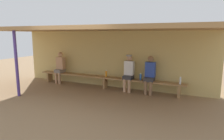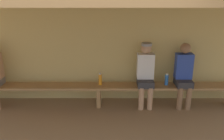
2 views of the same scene
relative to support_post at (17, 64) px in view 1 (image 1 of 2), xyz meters
name	(u,v)px [view 1 (image 1 of 2)]	position (x,y,z in m)	size (l,w,h in m)	color
ground_plane	(84,100)	(2.25, 0.55, -1.10)	(24.00, 24.00, 0.00)	#8C6D4C
back_wall	(110,59)	(2.25, 2.55, 0.00)	(8.00, 0.20, 2.20)	tan
dugout_roof	(93,29)	(2.25, 1.25, 1.16)	(8.00, 2.80, 0.12)	#9E7547
support_post	(17,64)	(0.00, 0.00, 0.00)	(0.10, 0.10, 2.20)	#4C388C
bench	(105,79)	(2.25, 2.10, -0.71)	(6.00, 0.36, 0.46)	#9E7547
player_with_sunglasses	(60,66)	(0.09, 2.10, -0.37)	(0.34, 0.42, 1.34)	slate
player_in_blue	(129,71)	(3.21, 2.10, -0.35)	(0.34, 0.42, 1.34)	#333338
player_middle	(150,73)	(3.99, 2.10, -0.37)	(0.34, 0.42, 1.34)	#333338
water_bottle_green	(180,81)	(5.02, 2.05, -0.52)	(0.06, 0.06, 0.25)	silver
water_bottle_orange	(106,74)	(2.28, 2.13, -0.52)	(0.07, 0.07, 0.25)	orange
water_bottle_blue	(141,77)	(3.66, 2.13, -0.52)	(0.07, 0.07, 0.24)	blue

